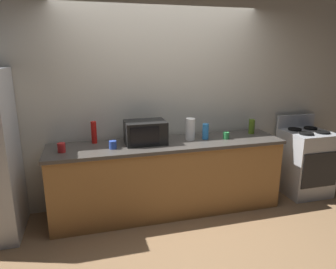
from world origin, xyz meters
The scene contains 12 objects.
ground_plane centered at (0.00, 0.00, 0.00)m, with size 8.00×8.00×0.00m, color #93704C.
back_wall centered at (0.00, 0.81, 1.35)m, with size 6.40×0.10×2.70m, color beige.
counter_run centered at (0.00, 0.40, 0.45)m, with size 2.84×0.64×0.90m.
stove_range centered at (2.00, 0.40, 0.46)m, with size 0.60×0.61×1.08m.
microwave centered at (-0.27, 0.45, 1.04)m, with size 0.48×0.35×0.27m.
paper_towel_roll centered at (0.30, 0.45, 1.04)m, with size 0.12×0.12×0.27m, color white.
bottle_olive_oil centered at (1.19, 0.52, 1.00)m, with size 0.08×0.08×0.19m, color #4C6B19.
bottle_hot_sauce centered at (-0.85, 0.61, 1.03)m, with size 0.06×0.06×0.26m, color red.
bottle_spray_cleaner centered at (0.49, 0.43, 1.00)m, with size 0.08×0.08×0.19m, color #338CE5.
mug_red centered at (-1.21, 0.35, 0.95)m, with size 0.08×0.08×0.10m, color red.
mug_blue centered at (-0.66, 0.33, 0.95)m, with size 0.08×0.08×0.09m, color #2D4CB2.
mug_green centered at (0.75, 0.37, 0.94)m, with size 0.08×0.08×0.09m, color #2D8C47.
Camera 1 is at (-0.95, -3.04, 1.95)m, focal length 32.99 mm.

